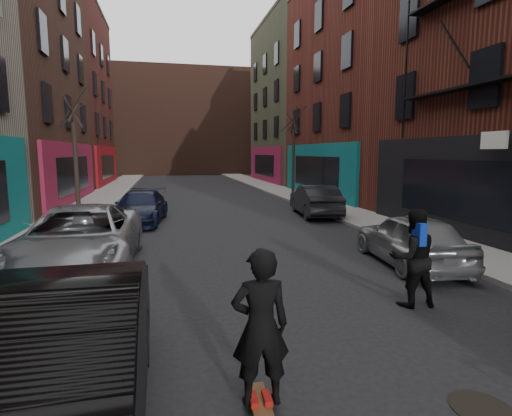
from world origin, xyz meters
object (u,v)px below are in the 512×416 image
tree_left_far (75,143)px  pedestrian (413,257)px  manhole (482,408)px  parked_left_end (141,207)px  skateboard (260,406)px  parked_right_end (315,200)px  parked_right_far (410,239)px  parked_left_mid (50,375)px  skateboarder (260,327)px  tree_right_far (294,144)px  parked_left_far (80,240)px

tree_left_far → pedestrian: tree_left_far is taller
tree_left_far → manhole: (7.53, -16.17, -3.37)m
parked_left_end → skateboard: 13.32m
parked_right_end → skateboard: parked_right_end is taller
parked_right_far → pedestrian: size_ratio=2.17×
pedestrian → manhole: (-1.08, -3.02, -0.95)m
parked_left_end → parked_left_mid: bearing=-83.3°
skateboard → skateboarder: 0.96m
parked_right_far → manhole: 6.23m
tree_right_far → parked_right_end: bearing=-101.0°
parked_left_mid → parked_left_far: 6.55m
parked_left_mid → parked_left_far: bearing=97.6°
parked_left_far → pedestrian: size_ratio=3.08×
parked_right_far → skateboard: parked_right_far is taller
parked_right_far → skateboard: 7.28m
skateboarder → parked_right_far: bearing=-133.5°
tree_right_far → pedestrian: size_ratio=3.59×
skateboarder → parked_left_mid: bearing=8.2°
parked_left_end → parked_right_far: bearing=-41.0°
tree_left_far → pedestrian: 15.90m
parked_left_far → parked_right_end: size_ratio=1.32×
tree_left_far → parked_left_far: tree_left_far is taller
tree_left_far → manhole: size_ratio=9.29×
tree_right_far → skateboarder: tree_right_far is taller
skateboard → manhole: skateboard is taller
tree_right_far → parked_right_far: bearing=-97.3°
tree_left_far → skateboard: tree_left_far is taller
tree_left_far → tree_right_far: tree_right_far is taller
parked_right_far → skateboarder: (-5.24, -5.01, 0.31)m
tree_right_far → parked_left_mid: tree_right_far is taller
tree_right_far → parked_left_far: size_ratio=1.16×
tree_left_far → parked_left_far: size_ratio=1.11×
parked_left_far → skateboard: (3.12, -6.27, -0.76)m
parked_left_end → skateboard: size_ratio=5.77×
tree_left_far → parked_left_end: 4.70m
skateboard → pedestrian: size_ratio=0.42×
parked_left_end → skateboard: bearing=-74.0°
parked_left_far → pedestrian: bearing=-29.4°
parked_left_end → tree_right_far: bearing=48.8°
parked_left_far → pedestrian: pedestrian is taller
tree_left_far → parked_left_far: (1.89, -9.35, -2.57)m
pedestrian → manhole: size_ratio=2.71×
pedestrian → manhole: pedestrian is taller
parked_left_far → manhole: 8.89m
tree_right_far → parked_left_end: (-9.47, -8.48, -2.86)m
manhole → pedestrian: bearing=70.4°
parked_left_end → skateboarder: size_ratio=2.53×
parked_right_far → parked_right_end: (0.54, 8.35, 0.03)m
tree_left_far → skateboard: size_ratio=8.12×
parked_right_far → skateboard: (-5.24, -5.01, -0.65)m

